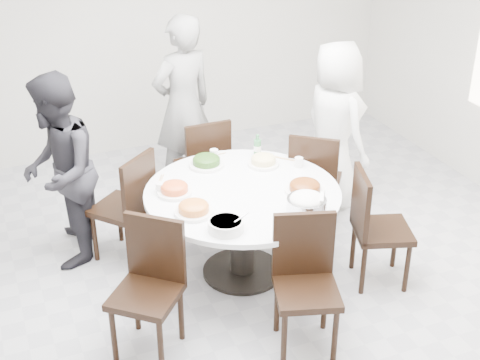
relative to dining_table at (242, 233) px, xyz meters
name	(u,v)px	position (x,y,z in m)	size (l,w,h in m)	color
floor	(232,299)	(-0.21, -0.29, -0.38)	(6.00, 6.00, 0.01)	#AAABAF
wall_back	(124,25)	(-0.21, 2.71, 1.02)	(6.00, 0.01, 2.80)	beige
dining_table	(242,233)	(0.00, 0.00, 0.00)	(1.50, 1.50, 0.75)	white
chair_ne	(315,179)	(0.87, 0.43, 0.10)	(0.42, 0.42, 0.95)	black
chair_n	(202,164)	(0.04, 1.08, 0.10)	(0.42, 0.42, 0.95)	black
chair_nw	(122,206)	(-0.81, 0.61, 0.10)	(0.42, 0.42, 0.95)	black
chair_sw	(145,293)	(-0.94, -0.59, 0.10)	(0.42, 0.42, 0.95)	black
chair_s	(307,289)	(0.07, -0.96, 0.10)	(0.42, 0.42, 0.95)	black
chair_se	(383,228)	(0.96, -0.49, 0.10)	(0.42, 0.42, 0.95)	black
diner_right	(335,126)	(1.23, 0.77, 0.41)	(0.77, 0.50, 1.58)	white
diner_middle	(183,107)	(0.03, 1.54, 0.50)	(0.64, 0.42, 1.75)	black
diner_left	(59,172)	(-1.25, 0.76, 0.42)	(0.77, 0.60, 1.59)	black
dish_greens	(206,162)	(-0.11, 0.51, 0.41)	(0.29, 0.29, 0.07)	white
dish_pale	(263,161)	(0.33, 0.35, 0.41)	(0.26, 0.26, 0.07)	white
dish_orange	(174,190)	(-0.49, 0.15, 0.41)	(0.26, 0.26, 0.07)	white
dish_redbrown	(305,188)	(0.43, -0.20, 0.41)	(0.30, 0.30, 0.07)	white
dish_tofu	(194,209)	(-0.45, -0.18, 0.41)	(0.28, 0.28, 0.07)	white
rice_bowl	(306,206)	(0.29, -0.49, 0.44)	(0.28, 0.28, 0.12)	silver
soup_bowl	(226,225)	(-0.32, -0.48, 0.41)	(0.25, 0.25, 0.08)	white
beverage_bottle	(257,147)	(0.34, 0.49, 0.48)	(0.06, 0.06, 0.21)	#2D723D
tea_cups	(218,153)	(0.04, 0.63, 0.42)	(0.07, 0.07, 0.08)	white
chopsticks	(215,154)	(0.03, 0.68, 0.38)	(0.24, 0.04, 0.01)	tan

